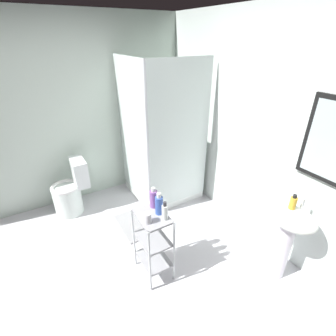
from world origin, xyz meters
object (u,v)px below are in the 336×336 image
at_px(bath_mat, 136,224).
at_px(rinse_cup, 148,218).
at_px(pedestal_sink, 287,231).
at_px(shower_stall, 160,169).
at_px(hand_soap_bottle, 293,203).
at_px(lotion_bottle_white, 165,212).
at_px(shampoo_bottle_blue, 159,205).
at_px(toilet, 71,192).
at_px(conditioner_bottle_purple, 154,198).
at_px(storage_cart, 153,240).

bearing_deg(bath_mat, rinse_cup, -13.94).
distance_m(rinse_cup, bath_mat, 1.16).
distance_m(pedestal_sink, rinse_cup, 1.32).
height_order(shower_stall, hand_soap_bottle, shower_stall).
xyz_separation_m(hand_soap_bottle, rinse_cup, (-0.57, -1.18, -0.08)).
relative_size(pedestal_sink, lotion_bottle_white, 4.46).
bearing_deg(bath_mat, shampoo_bottle_blue, -4.20).
xyz_separation_m(toilet, lotion_bottle_white, (1.59, 0.58, 0.50)).
height_order(conditioner_bottle_purple, shampoo_bottle_blue, shampoo_bottle_blue).
bearing_deg(shower_stall, conditioner_bottle_purple, -31.27).
bearing_deg(toilet, storage_cart, 18.50).
bearing_deg(bath_mat, pedestal_sink, 33.42).
height_order(lotion_bottle_white, shampoo_bottle_blue, shampoo_bottle_blue).
relative_size(storage_cart, shampoo_bottle_blue, 3.32).
height_order(pedestal_sink, toilet, pedestal_sink).
xyz_separation_m(pedestal_sink, toilet, (-2.16, -1.58, -0.26)).
distance_m(shampoo_bottle_blue, bath_mat, 1.13).
bearing_deg(conditioner_bottle_purple, bath_mat, 175.46).
xyz_separation_m(shampoo_bottle_blue, bath_mat, (-0.77, 0.06, -0.83)).
bearing_deg(pedestal_sink, storage_cart, -121.80).
distance_m(toilet, hand_soap_bottle, 2.72).
height_order(pedestal_sink, lotion_bottle_white, lotion_bottle_white).
bearing_deg(storage_cart, pedestal_sink, 58.20).
xyz_separation_m(pedestal_sink, shampoo_bottle_blue, (-0.67, -1.00, 0.26)).
xyz_separation_m(hand_soap_bottle, shampoo_bottle_blue, (-0.63, -1.03, -0.04)).
relative_size(toilet, rinse_cup, 7.72).
distance_m(lotion_bottle_white, conditioner_bottle_purple, 0.22).
height_order(shower_stall, lotion_bottle_white, shower_stall).
bearing_deg(pedestal_sink, bath_mat, -146.58).
xyz_separation_m(pedestal_sink, hand_soap_bottle, (-0.04, 0.03, 0.29)).
distance_m(shower_stall, pedestal_sink, 1.90).
bearing_deg(hand_soap_bottle, rinse_cup, -115.52).
height_order(shower_stall, toilet, shower_stall).
distance_m(lotion_bottle_white, shampoo_bottle_blue, 0.10).
bearing_deg(rinse_cup, toilet, -164.83).
height_order(toilet, bath_mat, toilet).
xyz_separation_m(lotion_bottle_white, rinse_cup, (-0.03, -0.16, -0.03)).
relative_size(hand_soap_bottle, rinse_cup, 1.49).
height_order(shampoo_bottle_blue, bath_mat, shampoo_bottle_blue).
relative_size(storage_cart, lotion_bottle_white, 4.07).
height_order(toilet, rinse_cup, rinse_cup).
bearing_deg(hand_soap_bottle, toilet, -142.87).
height_order(rinse_cup, bath_mat, rinse_cup).
relative_size(rinse_cup, bath_mat, 0.16).
bearing_deg(hand_soap_bottle, conditioner_bottle_purple, -125.93).
height_order(hand_soap_bottle, shampoo_bottle_blue, shampoo_bottle_blue).
bearing_deg(shampoo_bottle_blue, pedestal_sink, 56.42).
relative_size(conditioner_bottle_purple, bath_mat, 0.36).
bearing_deg(hand_soap_bottle, bath_mat, -145.02).
height_order(toilet, hand_soap_bottle, hand_soap_bottle).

